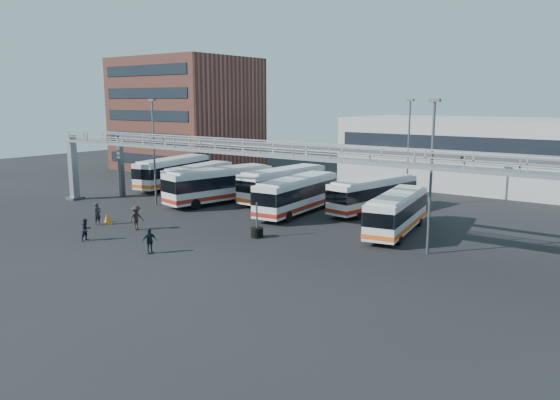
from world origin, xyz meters
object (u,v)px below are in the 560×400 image
Objects in this scene: pedestrian_c at (136,218)px; cone_left at (107,218)px; bus_3 at (283,183)px; bus_6 at (397,211)px; light_pole_back at (408,147)px; bus_2 at (220,184)px; bus_0 at (173,171)px; pedestrian_d at (149,241)px; tire_stack at (257,231)px; pedestrian_a at (98,214)px; pedestrian_b at (86,230)px; bus_4 at (297,194)px; bus_1 at (199,177)px; light_pole_mid at (431,169)px; bus_5 at (373,194)px; cone_right at (110,220)px; light_pole_left at (154,146)px.

cone_left is at bearing 86.29° from pedestrian_c.
bus_6 is at bearing -17.39° from bus_3.
bus_6 is at bearing 26.89° from cone_left.
light_pole_back is 26.07m from pedestrian_c.
bus_6 is (19.39, -1.17, -0.23)m from bus_2.
pedestrian_c is at bearing -61.04° from bus_0.
pedestrian_d reaches higher than cone_left.
pedestrian_c is 0.74× the size of tire_stack.
bus_6 is 24.13m from pedestrian_a.
bus_0 is 7.10× the size of pedestrian_b.
bus_4 is (20.23, -3.90, -0.07)m from bus_0.
tire_stack is (2.40, -8.77, -1.39)m from bus_4.
bus_2 is (6.07, -3.24, 0.24)m from bus_1.
bus_1 is 15.83m from cone_left.
cone_left is at bearing -162.70° from bus_6.
bus_2 is at bearing -132.35° from bus_3.
pedestrian_a is 4.05m from pedestrian_c.
light_pole_mid is 24.72m from pedestrian_b.
light_pole_back is 0.98× the size of bus_1.
bus_2 is 1.06× the size of bus_3.
cone_right is (-15.39, -17.17, -1.41)m from bus_5.
bus_0 is at bearing 171.53° from bus_2.
bus_6 reaches higher than pedestrian_b.
light_pole_mid reaches higher than bus_3.
light_pole_mid is 0.97× the size of bus_6.
pedestrian_c is (2.39, -12.30, -0.96)m from bus_2.
bus_0 is at bearing -168.09° from light_pole_back.
tire_stack is (17.59, -11.77, -1.26)m from bus_1.
light_pole_mid is at bearing -36.74° from pedestrian_d.
bus_0 is at bearing -168.19° from bus_5.
bus_6 reaches higher than cone_right.
light_pole_mid is 0.92× the size of bus_4.
light_pole_back is 30.00m from pedestrian_b.
bus_3 is (9.07, 8.70, -3.87)m from light_pole_left.
bus_5 is at bearing 78.11° from tire_stack.
bus_2 reaches higher than tire_stack.
bus_5 reaches higher than pedestrian_a.
light_pole_back is at bearing 44.16° from bus_2.
light_pole_mid reaches higher than bus_2.
bus_5 is 23.98m from pedestrian_a.
bus_2 is 17.36× the size of cone_left.
pedestrian_b is (-13.38, -26.40, -4.91)m from light_pole_back.
cone_right is (-9.49, 3.87, -0.53)m from pedestrian_d.
light_pole_left reaches higher than pedestrian_c.
cone_left is at bearing -71.14° from light_pole_left.
bus_2 reaches higher than bus_5.
bus_2 reaches higher than pedestrian_b.
pedestrian_c is (-17.01, -11.14, -0.74)m from bus_6.
pedestrian_c is at bearing -122.89° from bus_4.
light_pole_left is 1.00× the size of light_pole_mid.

